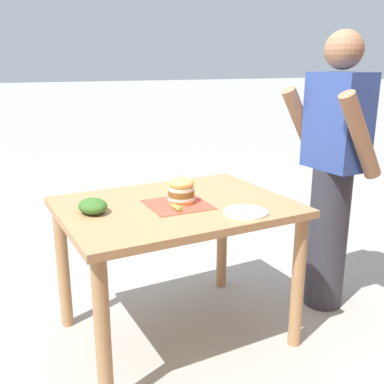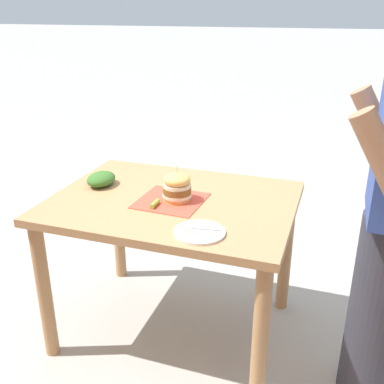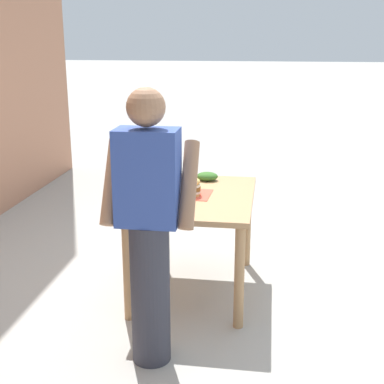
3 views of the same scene
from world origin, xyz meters
TOP-DOWN VIEW (x-y plane):
  - ground_plane at (0.00, 0.00)m, footprint 80.00×80.00m
  - patio_table at (0.00, 0.00)m, footprint 0.90×1.19m
  - serving_paper at (0.03, 0.00)m, footprint 0.32×0.32m
  - sandwich at (0.02, 0.03)m, footprint 0.14×0.14m
  - pickle_spear at (0.12, -0.05)m, footprint 0.08×0.02m
  - side_plate_with_forks at (0.31, 0.24)m, footprint 0.22×0.22m
  - side_salad at (-0.05, -0.43)m, footprint 0.18×0.14m
  - diner_across_table at (0.12, 0.99)m, footprint 0.55×0.35m

SIDE VIEW (x-z plane):
  - ground_plane at x=0.00m, z-range 0.00..0.00m
  - patio_table at x=0.00m, z-range 0.27..1.06m
  - serving_paper at x=0.03m, z-range 0.79..0.79m
  - side_plate_with_forks at x=0.31m, z-range 0.79..0.81m
  - pickle_spear at x=0.12m, z-range 0.79..0.82m
  - side_salad at x=-0.05m, z-range 0.79..0.86m
  - sandwich at x=0.02m, z-range 0.77..0.95m
  - diner_across_table at x=0.12m, z-range 0.04..1.73m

